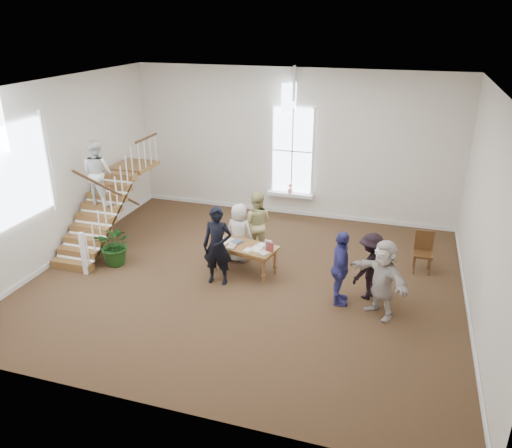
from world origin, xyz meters
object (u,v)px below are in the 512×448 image
(elderly_woman, at_px, (239,233))
(woman_cluster_b, at_px, (370,266))
(police_officer, at_px, (217,246))
(floor_plant, at_px, (116,245))
(side_chair, at_px, (423,249))
(person_yellow, at_px, (256,223))
(woman_cluster_c, at_px, (383,279))
(woman_cluster_a, at_px, (340,268))
(library_table, at_px, (244,249))

(elderly_woman, distance_m, woman_cluster_b, 3.48)
(police_officer, xyz_separation_m, floor_plant, (-2.80, 0.11, -0.41))
(floor_plant, distance_m, side_chair, 7.65)
(floor_plant, bearing_deg, elderly_woman, 21.41)
(person_yellow, distance_m, woman_cluster_b, 3.36)
(woman_cluster_c, height_order, side_chair, woman_cluster_c)
(woman_cluster_b, bearing_deg, police_officer, -51.27)
(person_yellow, relative_size, side_chair, 1.68)
(side_chair, bearing_deg, person_yellow, -178.42)
(person_yellow, bearing_deg, police_officer, 71.23)
(person_yellow, bearing_deg, woman_cluster_c, 142.84)
(person_yellow, bearing_deg, woman_cluster_a, 137.30)
(library_table, height_order, person_yellow, person_yellow)
(library_table, relative_size, woman_cluster_c, 0.98)
(library_table, bearing_deg, elderly_woman, 131.59)
(police_officer, relative_size, woman_cluster_b, 1.22)
(woman_cluster_b, distance_m, floor_plant, 6.27)
(woman_cluster_a, bearing_deg, woman_cluster_b, -61.75)
(elderly_woman, bearing_deg, library_table, 127.50)
(library_table, relative_size, woman_cluster_a, 0.99)
(elderly_woman, distance_m, woman_cluster_c, 3.97)
(police_officer, bearing_deg, side_chair, 19.82)
(elderly_woman, xyz_separation_m, side_chair, (4.50, 0.81, -0.19))
(library_table, distance_m, floor_plant, 3.28)
(library_table, distance_m, police_officer, 0.84)
(police_officer, distance_m, woman_cluster_c, 3.77)
(police_officer, relative_size, elderly_woman, 1.24)
(police_officer, distance_m, floor_plant, 2.83)
(woman_cluster_c, distance_m, side_chair, 2.51)
(library_table, relative_size, elderly_woman, 1.10)
(police_officer, bearing_deg, elderly_woman, 81.12)
(elderly_woman, relative_size, floor_plant, 1.43)
(library_table, xyz_separation_m, woman_cluster_b, (3.02, -0.28, 0.13))
(elderly_woman, height_order, woman_cluster_a, woman_cluster_a)
(woman_cluster_b, bearing_deg, elderly_woman, -72.05)
(library_table, distance_m, elderly_woman, 0.71)
(police_officer, relative_size, side_chair, 1.85)
(woman_cluster_c, bearing_deg, person_yellow, -169.29)
(library_table, bearing_deg, side_chair, 31.25)
(side_chair, bearing_deg, woman_cluster_b, -126.50)
(woman_cluster_b, relative_size, woman_cluster_c, 0.91)
(elderly_woman, distance_m, floor_plant, 3.12)
(side_chair, bearing_deg, library_table, -163.85)
(person_yellow, height_order, floor_plant, person_yellow)
(woman_cluster_c, bearing_deg, woman_cluster_b, 156.75)
(woman_cluster_a, distance_m, floor_plant, 5.67)
(woman_cluster_a, height_order, side_chair, woman_cluster_a)
(woman_cluster_b, bearing_deg, woman_cluster_a, -20.35)
(police_officer, bearing_deg, woman_cluster_b, 1.64)
(floor_plant, bearing_deg, library_table, 9.30)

